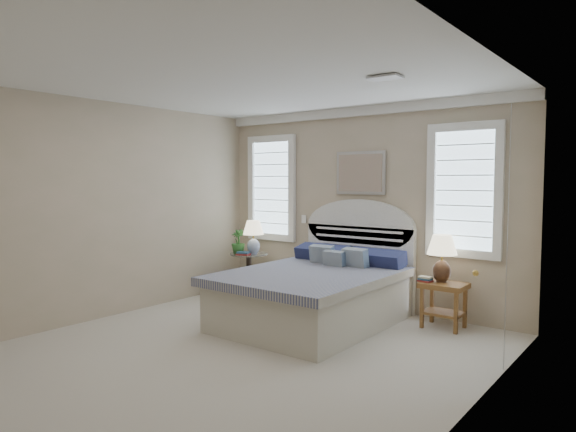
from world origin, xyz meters
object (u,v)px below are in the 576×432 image
(side_table_left, at_px, (249,269))
(lamp_right, at_px, (442,253))
(nightstand_right, at_px, (444,295))
(bed, at_px, (318,291))
(floor_pot, at_px, (238,284))
(lamp_left, at_px, (253,233))

(side_table_left, relative_size, lamp_right, 1.11)
(nightstand_right, bearing_deg, bed, -151.97)
(floor_pot, bearing_deg, nightstand_right, 5.66)
(lamp_left, bearing_deg, bed, -20.60)
(bed, relative_size, floor_pot, 5.35)
(side_table_left, relative_size, lamp_left, 1.25)
(floor_pot, bearing_deg, side_table_left, 77.22)
(lamp_left, height_order, lamp_right, lamp_left)
(lamp_right, bearing_deg, bed, -149.93)
(nightstand_right, relative_size, floor_pot, 1.25)
(bed, xyz_separation_m, nightstand_right, (1.30, 0.69, 0.00))
(side_table_left, xyz_separation_m, floor_pot, (-0.04, -0.20, -0.19))
(side_table_left, bearing_deg, lamp_left, -5.65)
(side_table_left, distance_m, floor_pot, 0.28)
(floor_pot, height_order, lamp_left, lamp_left)
(nightstand_right, distance_m, lamp_right, 0.49)
(lamp_right, bearing_deg, lamp_left, -177.05)
(nightstand_right, bearing_deg, side_table_left, -178.06)
(nightstand_right, relative_size, lamp_left, 1.05)
(nightstand_right, distance_m, floor_pot, 3.02)
(bed, distance_m, lamp_left, 1.74)
(side_table_left, distance_m, lamp_left, 0.56)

